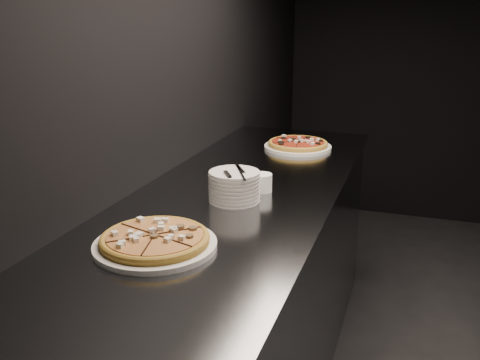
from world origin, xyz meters
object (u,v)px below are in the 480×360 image
(ramekin, at_px, (262,182))
(pizza_mushroom, at_px, (155,241))
(pizza_tomato, at_px, (298,145))
(cutlery, at_px, (235,172))
(plate_stack, at_px, (234,186))
(counter, at_px, (233,306))

(ramekin, bearing_deg, pizza_mushroom, -103.81)
(pizza_mushroom, height_order, ramekin, ramekin)
(pizza_tomato, distance_m, cutlery, 0.85)
(pizza_mushroom, relative_size, cutlery, 2.11)
(pizza_tomato, bearing_deg, pizza_mushroom, -95.57)
(plate_stack, height_order, ramekin, plate_stack)
(plate_stack, xyz_separation_m, cutlery, (0.01, -0.01, 0.06))
(cutlery, bearing_deg, ramekin, 35.78)
(pizza_tomato, bearing_deg, ramekin, -88.38)
(counter, bearing_deg, cutlery, -61.59)
(counter, distance_m, pizza_mushroom, 0.70)
(pizza_tomato, bearing_deg, plate_stack, -93.02)
(pizza_tomato, distance_m, ramekin, 0.70)
(pizza_mushroom, xyz_separation_m, pizza_tomato, (0.13, 1.28, -0.00))
(counter, xyz_separation_m, cutlery, (0.03, -0.06, 0.57))
(pizza_mushroom, xyz_separation_m, cutlery, (0.09, 0.44, 0.09))
(ramekin, bearing_deg, pizza_tomato, 91.62)
(pizza_mushroom, xyz_separation_m, ramekin, (0.14, 0.59, 0.01))
(counter, relative_size, ramekin, 31.36)
(pizza_tomato, height_order, cutlery, cutlery)
(cutlery, bearing_deg, pizza_mushroom, -134.61)
(plate_stack, relative_size, ramekin, 2.34)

